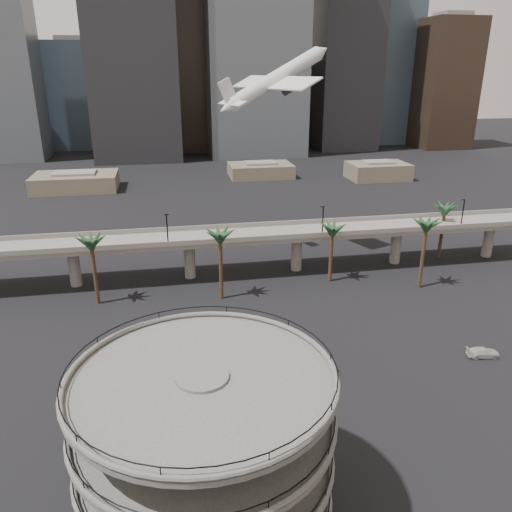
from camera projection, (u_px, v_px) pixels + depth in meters
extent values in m
plane|color=black|center=(330.00, 473.00, 51.94)|extent=(700.00, 700.00, 0.00)
cylinder|color=#53504D|center=(206.00, 456.00, 43.21)|extent=(4.40, 4.40, 16.50)
cylinder|color=#53504D|center=(207.00, 494.00, 44.70)|extent=(22.00, 22.00, 0.45)
torus|color=#53504D|center=(207.00, 490.00, 44.53)|extent=(22.20, 22.20, 0.50)
torus|color=black|center=(207.00, 483.00, 44.25)|extent=(21.80, 21.80, 0.10)
cylinder|color=#53504D|center=(206.00, 458.00, 43.28)|extent=(22.00, 22.00, 0.45)
torus|color=#53504D|center=(206.00, 454.00, 43.12)|extent=(22.20, 22.20, 0.50)
torus|color=black|center=(205.00, 447.00, 42.83)|extent=(21.80, 21.80, 0.10)
cylinder|color=#53504D|center=(204.00, 421.00, 41.87)|extent=(22.00, 22.00, 0.45)
torus|color=#53504D|center=(204.00, 416.00, 41.70)|extent=(22.20, 22.20, 0.50)
torus|color=black|center=(204.00, 408.00, 41.42)|extent=(21.80, 21.80, 0.10)
cylinder|color=#53504D|center=(202.00, 380.00, 40.46)|extent=(22.00, 22.00, 0.45)
torus|color=#53504D|center=(202.00, 375.00, 40.29)|extent=(22.20, 22.20, 0.50)
torus|color=black|center=(202.00, 367.00, 40.01)|extent=(21.80, 21.80, 0.10)
cube|color=slate|center=(244.00, 236.00, 99.70)|extent=(130.00, 9.00, 0.90)
cube|color=slate|center=(248.00, 239.00, 95.24)|extent=(130.00, 0.30, 1.00)
cube|color=slate|center=(240.00, 226.00, 103.52)|extent=(130.00, 0.30, 1.00)
cylinder|color=slate|center=(74.00, 267.00, 95.51)|extent=(2.20, 2.20, 8.00)
cylinder|color=slate|center=(190.00, 260.00, 99.29)|extent=(2.20, 2.20, 8.00)
cylinder|color=slate|center=(297.00, 253.00, 103.07)|extent=(2.20, 2.20, 8.00)
cylinder|color=slate|center=(396.00, 246.00, 106.85)|extent=(2.20, 2.20, 8.00)
cylinder|color=slate|center=(488.00, 240.00, 110.63)|extent=(2.20, 2.20, 8.00)
cylinder|color=black|center=(167.00, 230.00, 92.21)|extent=(0.24, 0.24, 6.00)
cylinder|color=black|center=(323.00, 221.00, 97.36)|extent=(0.24, 0.24, 6.00)
cylinder|color=black|center=(463.00, 214.00, 102.52)|extent=(0.24, 0.24, 6.00)
cylinder|color=#452C1D|center=(221.00, 268.00, 89.23)|extent=(0.70, 0.70, 12.15)
ellipsoid|color=#1B3D20|center=(220.00, 233.00, 86.95)|extent=(4.40, 4.40, 2.00)
cylinder|color=#452C1D|center=(331.00, 255.00, 96.93)|extent=(0.70, 0.70, 10.80)
ellipsoid|color=#1B3D20|center=(333.00, 227.00, 94.88)|extent=(4.40, 4.40, 2.00)
cylinder|color=#452C1D|center=(423.00, 256.00, 93.84)|extent=(0.70, 0.70, 12.60)
ellipsoid|color=#1B3D20|center=(427.00, 222.00, 91.48)|extent=(4.40, 4.40, 2.00)
cylinder|color=#452C1D|center=(442.00, 234.00, 109.02)|extent=(0.70, 0.70, 11.25)
ellipsoid|color=#1B3D20|center=(445.00, 207.00, 106.89)|extent=(4.40, 4.40, 2.00)
cylinder|color=#452C1D|center=(95.00, 273.00, 87.37)|extent=(0.70, 0.70, 11.70)
ellipsoid|color=#1B3D20|center=(91.00, 239.00, 85.17)|extent=(4.40, 4.40, 2.00)
cube|color=brown|center=(76.00, 182.00, 172.00)|extent=(28.00, 18.00, 5.50)
cube|color=slate|center=(75.00, 173.00, 170.88)|extent=(14.00, 9.00, 0.80)
cube|color=brown|center=(261.00, 170.00, 192.79)|extent=(24.00, 16.00, 5.00)
cube|color=slate|center=(261.00, 163.00, 191.77)|extent=(12.00, 8.00, 0.80)
cube|color=brown|center=(378.00, 171.00, 188.97)|extent=(22.00, 15.00, 6.00)
cube|color=slate|center=(379.00, 162.00, 187.77)|extent=(11.00, 7.50, 0.80)
cube|color=#4D545B|center=(4.00, 61.00, 216.38)|extent=(26.00, 24.00, 84.72)
cube|color=#354452|center=(80.00, 96.00, 258.61)|extent=(30.00, 30.00, 52.14)
cube|color=slate|center=(73.00, 39.00, 248.99)|extent=(16.50, 16.50, 2.40)
cube|color=black|center=(129.00, 17.00, 210.49)|extent=(38.00, 30.00, 119.48)
cube|color=black|center=(197.00, 48.00, 242.48)|extent=(28.00, 26.00, 97.75)
cube|color=#4D545B|center=(255.00, 7.00, 222.62)|extent=(45.00, 32.00, 130.34)
cube|color=gray|center=(288.00, 101.00, 274.07)|extent=(24.00, 24.00, 45.62)
cube|color=slate|center=(289.00, 54.00, 265.59)|extent=(13.20, 13.20, 2.40)
cube|color=black|center=(347.00, 42.00, 244.86)|extent=(30.00, 28.00, 103.19)
cube|color=#354452|center=(380.00, 71.00, 272.69)|extent=(34.00, 30.00, 76.03)
cube|color=black|center=(444.00, 85.00, 256.29)|extent=(26.00, 26.00, 63.00)
cube|color=slate|center=(453.00, 15.00, 244.75)|extent=(14.30, 14.30, 2.40)
cube|color=gray|center=(217.00, 103.00, 286.87)|extent=(22.00, 22.00, 41.27)
cube|color=slate|center=(216.00, 63.00, 279.16)|extent=(12.10, 12.10, 2.40)
cylinder|color=silver|center=(276.00, 78.00, 106.88)|extent=(23.25, 11.88, 13.16)
cone|color=silver|center=(322.00, 51.00, 111.15)|extent=(5.02, 4.50, 4.17)
cone|color=silver|center=(226.00, 108.00, 102.61)|extent=(4.75, 4.11, 3.85)
cube|color=silver|center=(274.00, 83.00, 106.88)|extent=(14.89, 26.55, 2.66)
cube|color=silver|center=(232.00, 103.00, 102.97)|extent=(5.18, 8.94, 1.08)
cube|color=silver|center=(228.00, 91.00, 101.66)|extent=(4.37, 2.01, 5.59)
cylinder|color=#25252A|center=(265.00, 86.00, 111.50)|extent=(4.47, 3.18, 3.15)
cylinder|color=#25252A|center=(291.00, 88.00, 103.85)|extent=(4.47, 3.18, 3.15)
imported|color=maroon|center=(210.00, 363.00, 70.04)|extent=(4.23, 2.63, 1.34)
imported|color=black|center=(320.00, 367.00, 69.02)|extent=(4.68, 1.78, 1.52)
imported|color=beige|center=(483.00, 352.00, 72.70)|extent=(4.96, 2.53, 1.38)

